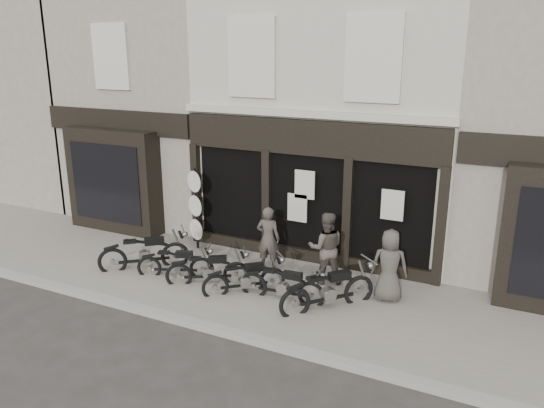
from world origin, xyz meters
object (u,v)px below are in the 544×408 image
at_px(motorcycle_4, 283,288).
at_px(man_left, 268,238).
at_px(man_centre, 326,248).
at_px(motorcycle_3, 245,281).
at_px(motorcycle_2, 209,272).
at_px(man_right, 389,265).
at_px(motorcycle_5, 329,294).
at_px(advert_sign_post, 196,212).
at_px(motorcycle_0, 145,256).
at_px(motorcycle_1, 176,266).

xyz_separation_m(motorcycle_4, man_left, (-1.08, 1.38, 0.57)).
relative_size(motorcycle_4, man_centre, 1.15).
bearing_deg(motorcycle_4, man_centre, 62.25).
bearing_deg(motorcycle_3, motorcycle_2, 135.61).
bearing_deg(man_right, motorcycle_5, 27.86).
bearing_deg(advert_sign_post, motorcycle_0, -83.81).
xyz_separation_m(motorcycle_3, advert_sign_post, (-2.61, 1.85, 0.82)).
distance_m(motorcycle_1, man_right, 5.25).
relative_size(motorcycle_3, man_left, 0.97).
bearing_deg(motorcycle_5, motorcycle_1, 131.45).
relative_size(motorcycle_1, man_centre, 1.03).
xyz_separation_m(motorcycle_5, man_left, (-2.16, 1.32, 0.52)).
xyz_separation_m(motorcycle_5, man_right, (1.07, 0.96, 0.51)).
bearing_deg(man_right, advert_sign_post, -21.75).
distance_m(motorcycle_1, motorcycle_3, 2.00).
distance_m(motorcycle_1, man_centre, 3.78).
distance_m(motorcycle_4, motorcycle_5, 1.08).
xyz_separation_m(man_right, advert_sign_post, (-5.72, 0.78, 0.25)).
height_order(motorcycle_1, advert_sign_post, advert_sign_post).
bearing_deg(motorcycle_3, motorcycle_1, 136.17).
relative_size(man_left, man_centre, 0.94).
distance_m(motorcycle_1, motorcycle_5, 4.04).
height_order(motorcycle_1, man_centre, man_centre).
bearing_deg(motorcycle_5, motorcycle_0, 130.45).
xyz_separation_m(man_centre, advert_sign_post, (-4.10, 0.52, 0.19)).
bearing_deg(motorcycle_2, advert_sign_post, 100.01).
relative_size(motorcycle_1, man_right, 1.10).
xyz_separation_m(motorcycle_1, man_left, (1.88, 1.40, 0.59)).
bearing_deg(motorcycle_3, advert_sign_post, 101.72).
relative_size(motorcycle_0, motorcycle_2, 1.03).
bearing_deg(man_left, motorcycle_3, 85.63).
bearing_deg(motorcycle_1, man_centre, -2.79).
distance_m(motorcycle_0, man_right, 6.24).
xyz_separation_m(motorcycle_1, man_centre, (3.49, 1.30, 0.64)).
height_order(motorcycle_4, advert_sign_post, advert_sign_post).
bearing_deg(motorcycle_3, motorcycle_0, 135.21).
height_order(motorcycle_4, man_right, man_right).
bearing_deg(man_right, motorcycle_2, 0.21).
bearing_deg(man_right, motorcycle_0, -4.97).
height_order(man_left, man_right, man_left).
bearing_deg(motorcycle_2, man_left, 26.15).
height_order(motorcycle_5, man_left, man_left).
relative_size(man_centre, man_right, 1.07).
bearing_deg(advert_sign_post, motorcycle_2, -29.33).
distance_m(motorcycle_1, motorcycle_2, 0.97).
bearing_deg(motorcycle_5, motorcycle_4, 133.86).
bearing_deg(motorcycle_1, man_left, 13.40).
xyz_separation_m(motorcycle_0, motorcycle_3, (3.04, -0.10, -0.06)).
bearing_deg(man_centre, motorcycle_5, 89.39).
bearing_deg(man_right, motorcycle_4, 11.53).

